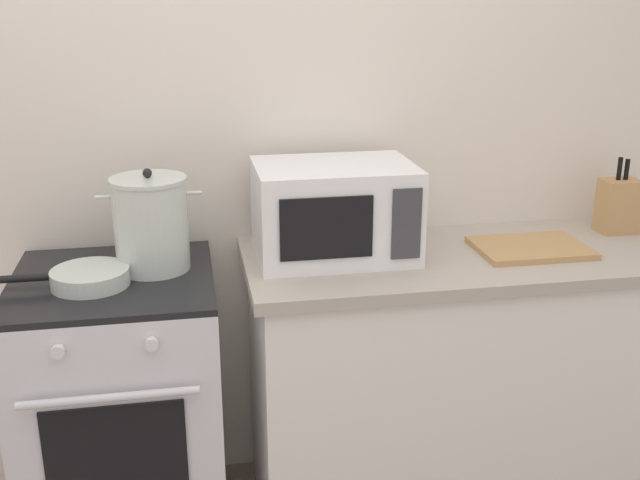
{
  "coord_description": "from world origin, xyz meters",
  "views": [
    {
      "loc": [
        -0.12,
        -1.59,
        1.74
      ],
      "look_at": [
        0.29,
        0.6,
        1.0
      ],
      "focal_mm": 42.36,
      "sensor_mm": 36.0,
      "label": 1
    }
  ],
  "objects_px": {
    "frying_pan": "(88,277)",
    "knife_block": "(618,205)",
    "stock_pot": "(151,224)",
    "cutting_board": "(531,248)",
    "stove": "(124,412)",
    "microwave": "(334,211)"
  },
  "relations": [
    {
      "from": "stove",
      "to": "frying_pan",
      "type": "relative_size",
      "value": 2.16
    },
    {
      "from": "stock_pot",
      "to": "microwave",
      "type": "relative_size",
      "value": 0.63
    },
    {
      "from": "microwave",
      "to": "cutting_board",
      "type": "xyz_separation_m",
      "value": [
        0.65,
        -0.08,
        -0.14
      ]
    },
    {
      "from": "stock_pot",
      "to": "cutting_board",
      "type": "xyz_separation_m",
      "value": [
        1.22,
        -0.06,
        -0.13
      ]
    },
    {
      "from": "microwave",
      "to": "cutting_board",
      "type": "bearing_deg",
      "value": -6.89
    },
    {
      "from": "stove",
      "to": "microwave",
      "type": "distance_m",
      "value": 0.93
    },
    {
      "from": "frying_pan",
      "to": "cutting_board",
      "type": "xyz_separation_m",
      "value": [
        1.4,
        0.05,
        -0.02
      ]
    },
    {
      "from": "stove",
      "to": "stock_pot",
      "type": "xyz_separation_m",
      "value": [
        0.12,
        0.06,
        0.6
      ]
    },
    {
      "from": "stove",
      "to": "stock_pot",
      "type": "height_order",
      "value": "stock_pot"
    },
    {
      "from": "stove",
      "to": "microwave",
      "type": "relative_size",
      "value": 1.84
    },
    {
      "from": "stock_pot",
      "to": "cutting_board",
      "type": "bearing_deg",
      "value": -2.6
    },
    {
      "from": "stove",
      "to": "knife_block",
      "type": "relative_size",
      "value": 3.41
    },
    {
      "from": "stove",
      "to": "cutting_board",
      "type": "relative_size",
      "value": 2.56
    },
    {
      "from": "stove",
      "to": "cutting_board",
      "type": "xyz_separation_m",
      "value": [
        1.34,
        0.0,
        0.47
      ]
    },
    {
      "from": "frying_pan",
      "to": "cutting_board",
      "type": "distance_m",
      "value": 1.41
    },
    {
      "from": "stove",
      "to": "knife_block",
      "type": "xyz_separation_m",
      "value": [
        1.73,
        0.14,
        0.56
      ]
    },
    {
      "from": "microwave",
      "to": "knife_block",
      "type": "distance_m",
      "value": 1.04
    },
    {
      "from": "frying_pan",
      "to": "knife_block",
      "type": "height_order",
      "value": "knife_block"
    },
    {
      "from": "cutting_board",
      "to": "knife_block",
      "type": "bearing_deg",
      "value": 19.78
    },
    {
      "from": "cutting_board",
      "to": "stove",
      "type": "bearing_deg",
      "value": -179.95
    },
    {
      "from": "stove",
      "to": "cutting_board",
      "type": "height_order",
      "value": "cutting_board"
    },
    {
      "from": "knife_block",
      "to": "frying_pan",
      "type": "bearing_deg",
      "value": -173.8
    }
  ]
}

